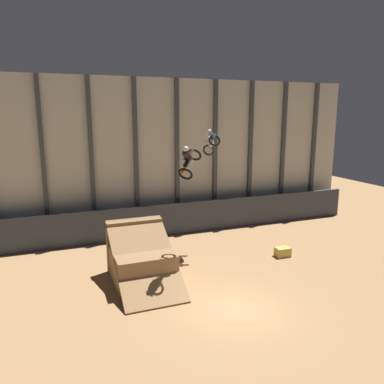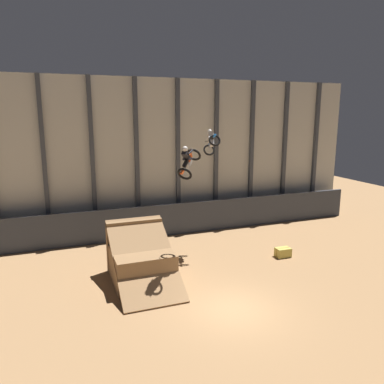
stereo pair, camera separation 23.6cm
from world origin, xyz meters
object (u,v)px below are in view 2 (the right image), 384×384
at_px(rider_bike_right_air, 211,142).
at_px(dirt_ramp, 140,260).
at_px(hay_bale_trackside, 283,252).
at_px(rider_bike_left_air, 188,161).

bearing_deg(rider_bike_right_air, dirt_ramp, -145.01).
height_order(dirt_ramp, rider_bike_right_air, rider_bike_right_air).
bearing_deg(hay_bale_trackside, rider_bike_right_air, 143.65).
xyz_separation_m(rider_bike_right_air, hay_bale_trackside, (3.68, -2.70, -6.63)).
bearing_deg(rider_bike_right_air, hay_bale_trackside, -28.52).
relative_size(rider_bike_left_air, rider_bike_right_air, 0.97).
distance_m(dirt_ramp, rider_bike_right_air, 8.26).
bearing_deg(dirt_ramp, rider_bike_right_air, 27.16).
relative_size(rider_bike_left_air, hay_bale_trackside, 1.85).
distance_m(rider_bike_right_air, hay_bale_trackside, 8.05).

